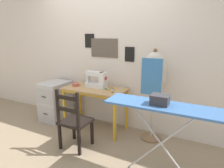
{
  "coord_description": "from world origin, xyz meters",
  "views": [
    {
      "loc": [
        1.75,
        -2.48,
        1.64
      ],
      "look_at": [
        0.34,
        0.24,
        0.85
      ],
      "focal_mm": 32.0,
      "sensor_mm": 36.0,
      "label": 1
    }
  ],
  "objects_px": {
    "scissors": "(113,93)",
    "thread_spool_far_edge": "(112,89)",
    "dress_form": "(154,77)",
    "storage_box": "(160,100)",
    "fabric_bowl": "(76,85)",
    "thread_spool_mid_table": "(108,90)",
    "filing_cabinet": "(56,101)",
    "thread_spool_near_machine": "(106,89)",
    "wooden_chair": "(74,121)",
    "ironing_board": "(163,109)",
    "sewing_machine": "(97,80)"
  },
  "relations": [
    {
      "from": "sewing_machine",
      "to": "ironing_board",
      "type": "bearing_deg",
      "value": -30.86
    },
    {
      "from": "thread_spool_near_machine",
      "to": "dress_form",
      "type": "xyz_separation_m",
      "value": [
        0.76,
        0.09,
        0.25
      ]
    },
    {
      "from": "thread_spool_far_edge",
      "to": "dress_form",
      "type": "relative_size",
      "value": 0.03
    },
    {
      "from": "wooden_chair",
      "to": "storage_box",
      "type": "distance_m",
      "value": 1.32
    },
    {
      "from": "sewing_machine",
      "to": "storage_box",
      "type": "xyz_separation_m",
      "value": [
        1.26,
        -0.78,
        0.09
      ]
    },
    {
      "from": "sewing_machine",
      "to": "storage_box",
      "type": "distance_m",
      "value": 1.49
    },
    {
      "from": "scissors",
      "to": "thread_spool_mid_table",
      "type": "xyz_separation_m",
      "value": [
        -0.14,
        0.08,
        0.01
      ]
    },
    {
      "from": "thread_spool_far_edge",
      "to": "filing_cabinet",
      "type": "bearing_deg",
      "value": -177.84
    },
    {
      "from": "fabric_bowl",
      "to": "filing_cabinet",
      "type": "relative_size",
      "value": 0.17
    },
    {
      "from": "filing_cabinet",
      "to": "ironing_board",
      "type": "bearing_deg",
      "value": -17.59
    },
    {
      "from": "filing_cabinet",
      "to": "storage_box",
      "type": "height_order",
      "value": "storage_box"
    },
    {
      "from": "thread_spool_near_machine",
      "to": "dress_form",
      "type": "relative_size",
      "value": 0.03
    },
    {
      "from": "scissors",
      "to": "thread_spool_far_edge",
      "type": "distance_m",
      "value": 0.15
    },
    {
      "from": "fabric_bowl",
      "to": "thread_spool_far_edge",
      "type": "distance_m",
      "value": 0.7
    },
    {
      "from": "fabric_bowl",
      "to": "thread_spool_near_machine",
      "type": "bearing_deg",
      "value": 3.04
    },
    {
      "from": "wooden_chair",
      "to": "filing_cabinet",
      "type": "xyz_separation_m",
      "value": [
        -0.95,
        0.65,
        -0.05
      ]
    },
    {
      "from": "sewing_machine",
      "to": "filing_cabinet",
      "type": "xyz_separation_m",
      "value": [
        -0.9,
        -0.08,
        -0.49
      ]
    },
    {
      "from": "wooden_chair",
      "to": "storage_box",
      "type": "height_order",
      "value": "storage_box"
    },
    {
      "from": "scissors",
      "to": "thread_spool_near_machine",
      "type": "height_order",
      "value": "thread_spool_near_machine"
    },
    {
      "from": "wooden_chair",
      "to": "ironing_board",
      "type": "distance_m",
      "value": 1.32
    },
    {
      "from": "scissors",
      "to": "ironing_board",
      "type": "xyz_separation_m",
      "value": [
        0.92,
        -0.62,
        0.11
      ]
    },
    {
      "from": "thread_spool_near_machine",
      "to": "sewing_machine",
      "type": "bearing_deg",
      "value": 164.79
    },
    {
      "from": "dress_form",
      "to": "storage_box",
      "type": "height_order",
      "value": "dress_form"
    },
    {
      "from": "scissors",
      "to": "thread_spool_mid_table",
      "type": "relative_size",
      "value": 2.97
    },
    {
      "from": "scissors",
      "to": "wooden_chair",
      "type": "height_order",
      "value": "wooden_chair"
    },
    {
      "from": "sewing_machine",
      "to": "wooden_chair",
      "type": "height_order",
      "value": "sewing_machine"
    },
    {
      "from": "fabric_bowl",
      "to": "dress_form",
      "type": "xyz_separation_m",
      "value": [
        1.35,
        0.12,
        0.25
      ]
    },
    {
      "from": "thread_spool_near_machine",
      "to": "wooden_chair",
      "type": "distance_m",
      "value": 0.77
    },
    {
      "from": "storage_box",
      "to": "thread_spool_mid_table",
      "type": "bearing_deg",
      "value": 145.24
    },
    {
      "from": "thread_spool_mid_table",
      "to": "ironing_board",
      "type": "bearing_deg",
      "value": -33.55
    },
    {
      "from": "sewing_machine",
      "to": "thread_spool_near_machine",
      "type": "height_order",
      "value": "sewing_machine"
    },
    {
      "from": "sewing_machine",
      "to": "thread_spool_mid_table",
      "type": "bearing_deg",
      "value": -17.75
    },
    {
      "from": "sewing_machine",
      "to": "fabric_bowl",
      "type": "relative_size",
      "value": 2.97
    },
    {
      "from": "fabric_bowl",
      "to": "thread_spool_mid_table",
      "type": "relative_size",
      "value": 3.12
    },
    {
      "from": "fabric_bowl",
      "to": "storage_box",
      "type": "bearing_deg",
      "value": -22.81
    },
    {
      "from": "sewing_machine",
      "to": "filing_cabinet",
      "type": "bearing_deg",
      "value": -174.98
    },
    {
      "from": "filing_cabinet",
      "to": "thread_spool_near_machine",
      "type": "bearing_deg",
      "value": 1.23
    },
    {
      "from": "thread_spool_near_machine",
      "to": "storage_box",
      "type": "distance_m",
      "value": 1.3
    },
    {
      "from": "fabric_bowl",
      "to": "scissors",
      "type": "xyz_separation_m",
      "value": [
        0.78,
        -0.07,
        -0.02
      ]
    },
    {
      "from": "filing_cabinet",
      "to": "storage_box",
      "type": "distance_m",
      "value": 2.35
    },
    {
      "from": "thread_spool_near_machine",
      "to": "fabric_bowl",
      "type": "bearing_deg",
      "value": -176.96
    },
    {
      "from": "thread_spool_near_machine",
      "to": "ironing_board",
      "type": "height_order",
      "value": "ironing_board"
    },
    {
      "from": "filing_cabinet",
      "to": "ironing_board",
      "type": "xyz_separation_m",
      "value": [
        2.2,
        -0.7,
        0.48
      ]
    },
    {
      "from": "sewing_machine",
      "to": "dress_form",
      "type": "distance_m",
      "value": 0.97
    },
    {
      "from": "thread_spool_mid_table",
      "to": "thread_spool_far_edge",
      "type": "xyz_separation_m",
      "value": [
        0.06,
        0.05,
        0.0
      ]
    },
    {
      "from": "thread_spool_far_edge",
      "to": "storage_box",
      "type": "xyz_separation_m",
      "value": [
        0.96,
        -0.75,
        0.2
      ]
    },
    {
      "from": "sewing_machine",
      "to": "fabric_bowl",
      "type": "xyz_separation_m",
      "value": [
        -0.39,
        -0.09,
        -0.1
      ]
    },
    {
      "from": "sewing_machine",
      "to": "thread_spool_mid_table",
      "type": "distance_m",
      "value": 0.29
    },
    {
      "from": "thread_spool_mid_table",
      "to": "wooden_chair",
      "type": "bearing_deg",
      "value": -107.14
    },
    {
      "from": "sewing_machine",
      "to": "scissors",
      "type": "distance_m",
      "value": 0.43
    }
  ]
}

